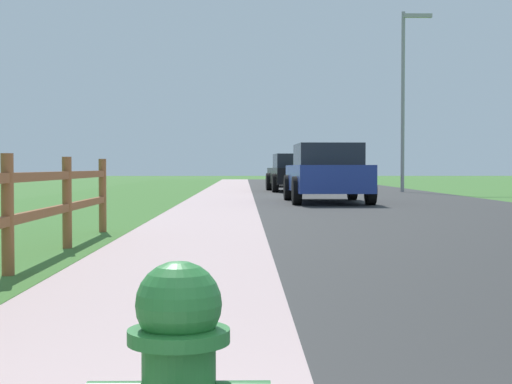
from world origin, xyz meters
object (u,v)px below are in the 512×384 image
(parked_suv_blue, at_px, (327,173))
(parked_car_beige, at_px, (291,172))
(parked_car_black, at_px, (295,173))
(street_lamp, at_px, (406,86))
(parked_car_white, at_px, (290,170))

(parked_suv_blue, bearing_deg, parked_car_beige, 89.59)
(parked_car_black, height_order, street_lamp, street_lamp)
(street_lamp, bearing_deg, parked_car_black, 167.28)
(parked_suv_blue, height_order, parked_car_beige, parked_suv_blue)
(parked_car_black, height_order, parked_car_white, parked_car_white)
(parked_suv_blue, xyz_separation_m, parked_car_black, (-0.22, 9.83, -0.06))
(parked_car_black, relative_size, parked_car_beige, 0.97)
(parked_car_beige, xyz_separation_m, parked_car_white, (0.47, 9.20, 0.07))
(parked_car_beige, bearing_deg, parked_suv_blue, -90.41)
(parked_car_beige, height_order, street_lamp, street_lamp)
(parked_car_black, xyz_separation_m, street_lamp, (4.21, -0.95, 3.34))
(parked_car_black, bearing_deg, parked_suv_blue, -88.74)
(parked_suv_blue, xyz_separation_m, parked_car_white, (0.59, 26.83, -0.01))
(parked_car_beige, bearing_deg, parked_car_white, 87.10)
(parked_car_beige, xyz_separation_m, street_lamp, (3.87, -8.75, 3.36))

